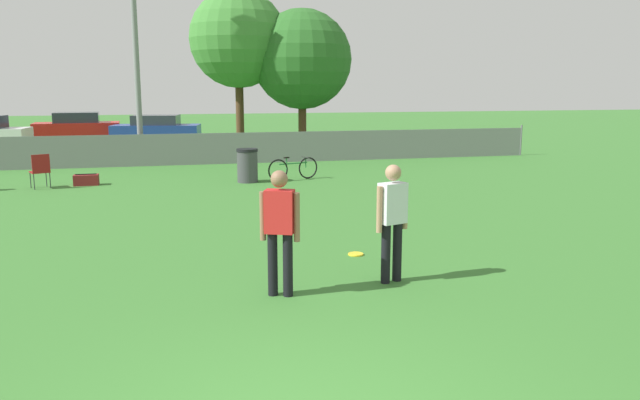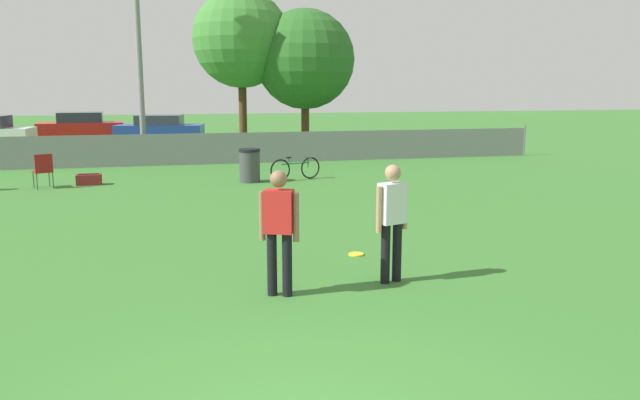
% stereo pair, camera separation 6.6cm
% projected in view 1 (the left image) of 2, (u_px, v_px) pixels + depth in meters
% --- Properties ---
extents(fence_backline, '(25.85, 0.07, 1.21)m').
position_uv_depth(fence_backline, '(193.00, 149.00, 21.87)').
color(fence_backline, gray).
rests_on(fence_backline, ground_plane).
extents(light_pole, '(0.90, 0.36, 8.82)m').
position_uv_depth(light_pole, '(134.00, 13.00, 21.29)').
color(light_pole, gray).
rests_on(light_pole, ground_plane).
extents(tree_near_pole, '(3.82, 3.82, 6.47)m').
position_uv_depth(tree_near_pole, '(238.00, 39.00, 24.43)').
color(tree_near_pole, '#4C331E').
rests_on(tree_near_pole, ground_plane).
extents(tree_far_right, '(3.92, 3.92, 5.74)m').
position_uv_depth(tree_far_right, '(302.00, 60.00, 24.62)').
color(tree_far_right, '#4C331E').
rests_on(tree_far_right, ground_plane).
extents(player_receiver_white, '(0.51, 0.32, 1.66)m').
position_uv_depth(player_receiver_white, '(392.00, 215.00, 8.63)').
color(player_receiver_white, black).
rests_on(player_receiver_white, ground_plane).
extents(player_thrower_red, '(0.49, 0.35, 1.66)m').
position_uv_depth(player_thrower_red, '(280.00, 224.00, 8.05)').
color(player_thrower_red, black).
rests_on(player_thrower_red, ground_plane).
extents(frisbee_disc, '(0.26, 0.26, 0.03)m').
position_uv_depth(frisbee_disc, '(356.00, 254.00, 10.19)').
color(frisbee_disc, yellow).
rests_on(frisbee_disc, ground_plane).
extents(folding_chair_sideline, '(0.60, 0.60, 0.94)m').
position_uv_depth(folding_chair_sideline, '(40.00, 169.00, 16.75)').
color(folding_chair_sideline, '#333338').
rests_on(folding_chair_sideline, ground_plane).
extents(bicycle_sideline, '(1.60, 0.64, 0.70)m').
position_uv_depth(bicycle_sideline, '(293.00, 169.00, 18.34)').
color(bicycle_sideline, black).
rests_on(bicycle_sideline, ground_plane).
extents(trash_bin, '(0.62, 0.62, 0.96)m').
position_uv_depth(trash_bin, '(247.00, 165.00, 17.90)').
color(trash_bin, '#3F3F44').
rests_on(trash_bin, ground_plane).
extents(gear_bag_sideline, '(0.66, 0.36, 0.32)m').
position_uv_depth(gear_bag_sideline, '(86.00, 180.00, 17.39)').
color(gear_bag_sideline, maroon).
rests_on(gear_bag_sideline, ground_plane).
extents(parked_car_red, '(4.25, 2.07, 1.43)m').
position_uv_depth(parked_car_red, '(77.00, 127.00, 31.93)').
color(parked_car_red, black).
rests_on(parked_car_red, ground_plane).
extents(parked_car_blue, '(4.47, 2.53, 1.33)m').
position_uv_depth(parked_car_blue, '(156.00, 129.00, 31.03)').
color(parked_car_blue, black).
rests_on(parked_car_blue, ground_plane).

